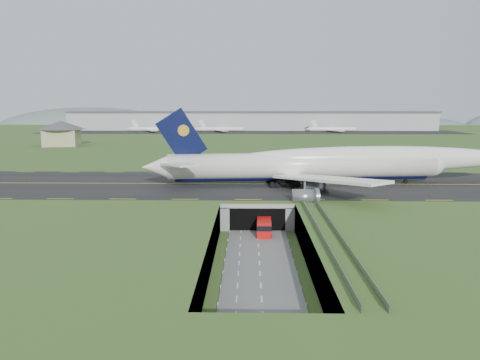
{
  "coord_description": "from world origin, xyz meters",
  "views": [
    {
      "loc": [
        -1.78,
        -89.61,
        26.97
      ],
      "look_at": [
        -3.98,
        20.0,
        9.26
      ],
      "focal_mm": 35.0,
      "sensor_mm": 36.0,
      "label": 1
    }
  ],
  "objects": [
    {
      "name": "guideway",
      "position": [
        11.0,
        -19.11,
        5.32
      ],
      "size": [
        3.0,
        53.0,
        7.05
      ],
      "color": "#A8A8A3",
      "rests_on": "ground"
    },
    {
      "name": "ground",
      "position": [
        0.0,
        0.0,
        0.0
      ],
      "size": [
        900.0,
        900.0,
        0.0
      ],
      "primitive_type": "plane",
      "color": "#385C24",
      "rests_on": "ground"
    },
    {
      "name": "airfield_deck",
      "position": [
        0.0,
        0.0,
        3.0
      ],
      "size": [
        800.0,
        800.0,
        6.0
      ],
      "primitive_type": "cube",
      "color": "gray",
      "rests_on": "ground"
    },
    {
      "name": "trench_road",
      "position": [
        0.0,
        -7.5,
        0.1
      ],
      "size": [
        12.0,
        75.0,
        0.2
      ],
      "primitive_type": "cube",
      "color": "slate",
      "rests_on": "ground"
    },
    {
      "name": "jumbo_jet",
      "position": [
        19.29,
        32.14,
        11.62
      ],
      "size": [
        99.26,
        62.73,
        20.86
      ],
      "rotation": [
        0.0,
        0.0,
        0.1
      ],
      "color": "white",
      "rests_on": "ground"
    },
    {
      "name": "shuttle_tram",
      "position": [
        1.35,
        5.18,
        1.77
      ],
      "size": [
        3.25,
        8.03,
        3.24
      ],
      "rotation": [
        0.0,
        0.0,
        -0.03
      ],
      "color": "red",
      "rests_on": "ground"
    },
    {
      "name": "distant_hills",
      "position": [
        64.38,
        430.0,
        -4.0
      ],
      "size": [
        700.0,
        91.0,
        60.0
      ],
      "color": "#50605C",
      "rests_on": "ground"
    },
    {
      "name": "service_building",
      "position": [
        -97.75,
        147.79,
        13.61
      ],
      "size": [
        26.99,
        26.99,
        12.85
      ],
      "rotation": [
        0.0,
        0.0,
        0.16
      ],
      "color": "tan",
      "rests_on": "ground"
    },
    {
      "name": "taxiway",
      "position": [
        0.0,
        33.0,
        6.09
      ],
      "size": [
        800.0,
        44.0,
        0.18
      ],
      "primitive_type": "cube",
      "color": "black",
      "rests_on": "airfield_deck"
    },
    {
      "name": "tunnel_portal",
      "position": [
        0.0,
        16.71,
        3.33
      ],
      "size": [
        17.0,
        22.3,
        6.0
      ],
      "color": "gray",
      "rests_on": "ground"
    },
    {
      "name": "cargo_terminal",
      "position": [
        -0.12,
        299.41,
        13.96
      ],
      "size": [
        320.0,
        67.0,
        15.6
      ],
      "color": "#B2B2B2",
      "rests_on": "ground"
    }
  ]
}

